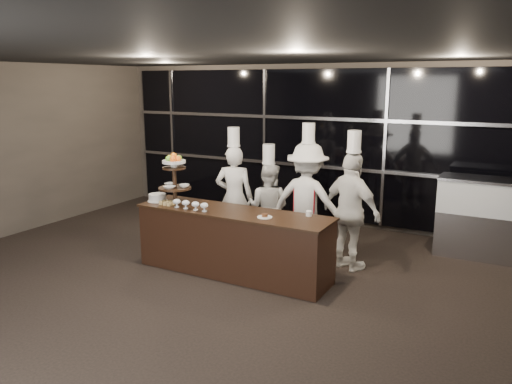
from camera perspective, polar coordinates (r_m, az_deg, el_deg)
The scene contains 14 objects.
room at distance 5.29m, azimuth -12.42°, elevation -0.61°, with size 10.00×10.00×10.00m.
window_wall at distance 9.51m, azimuth 7.50°, elevation 5.36°, with size 8.60×0.10×2.80m.
buffet_counter at distance 7.06m, azimuth -2.61°, elevation -5.73°, with size 2.84×0.74×0.92m.
display_stand at distance 7.39m, azimuth -9.32°, elevation 1.96°, with size 0.48×0.48×0.74m.
compotes at distance 7.03m, azimuth -7.51°, elevation -1.34°, with size 0.58×0.11×0.12m.
layer_cake at distance 7.61m, azimuth -11.19°, elevation -0.62°, with size 0.30×0.30×0.11m.
pastry_squares at distance 7.37m, azimuth -10.15°, elevation -1.23°, with size 0.20×0.13×0.05m.
small_plate at distance 6.58m, azimuth 1.00°, elevation -2.81°, with size 0.20×0.20×0.05m.
chef_cup at distance 6.68m, azimuth 6.06°, elevation -2.46°, with size 0.08×0.08×0.07m, color white.
display_case at distance 8.42m, azimuth 24.74°, elevation -2.31°, with size 1.40×0.61×1.24m.
chef_a at distance 8.06m, azimuth -2.50°, elevation -0.44°, with size 0.71×0.59×1.97m.
chef_b at distance 7.96m, azimuth 1.44°, elevation -1.61°, with size 0.73×0.59×1.72m.
chef_c at distance 7.65m, azimuth 5.86°, elevation -0.96°, with size 1.17×0.70×2.08m.
chef_d at distance 7.23m, azimuth 10.83°, elevation -2.11°, with size 1.09×0.79×2.02m.
Camera 1 is at (3.42, -3.86, 2.68)m, focal length 35.00 mm.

